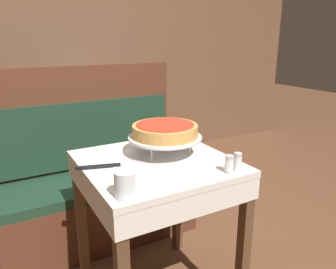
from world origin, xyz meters
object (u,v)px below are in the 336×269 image
deep_dish_pizza (165,130)px  pepper_shaker (238,162)px  dining_table_front (156,180)px  water_glass_near (125,184)px  pizza_server (115,165)px  dining_table_rear (86,112)px  salt_shaker (229,164)px  condiment_caddy (79,96)px  booth_bench (87,193)px  pizza_pan_stand (165,138)px

deep_dish_pizza → pepper_shaker: (0.18, -0.33, -0.09)m
dining_table_front → water_glass_near: (-0.27, -0.27, 0.15)m
dining_table_front → pizza_server: size_ratio=2.50×
dining_table_rear → deep_dish_pizza: (-0.06, -1.64, 0.24)m
dining_table_front → salt_shaker: salt_shaker is taller
dining_table_front → deep_dish_pizza: 0.25m
dining_table_front → pizza_server: bearing=174.5°
salt_shaker → condiment_caddy: (-0.14, 1.92, 0.01)m
booth_bench → pepper_shaker: booth_bench is taller
pizza_server → salt_shaker: salt_shaker is taller
condiment_caddy → dining_table_front: bearing=-92.3°
booth_bench → dining_table_front: bearing=-77.3°
dining_table_front → condiment_caddy: 1.64m
water_glass_near → condiment_caddy: (0.33, 1.91, 0.00)m
dining_table_rear → condiment_caddy: (-0.07, -0.06, 0.16)m
booth_bench → salt_shaker: size_ratio=18.60×
booth_bench → pizza_pan_stand: 0.89m
dining_table_front → booth_bench: 0.82m
water_glass_near → pizza_server: bearing=77.4°
dining_table_rear → water_glass_near: 2.01m
salt_shaker → condiment_caddy: size_ratio=0.46×
deep_dish_pizza → salt_shaker: 0.37m
dining_table_rear → salt_shaker: bearing=-87.8°
dining_table_rear → pizza_server: 1.71m
pizza_pan_stand → condiment_caddy: size_ratio=2.20×
condiment_caddy → deep_dish_pizza: bearing=-89.7°
pizza_pan_stand → booth_bench: bearing=109.4°
booth_bench → pepper_shaker: size_ratio=17.89×
deep_dish_pizza → salt_shaker: deep_dish_pizza is taller
water_glass_near → dining_table_rear: bearing=78.5°
pizza_pan_stand → pepper_shaker: size_ratio=4.63×
water_glass_near → condiment_caddy: size_ratio=0.59×
pizza_server → pepper_shaker: bearing=-33.5°
pepper_shaker → condiment_caddy: condiment_caddy is taller
booth_bench → deep_dish_pizza: (0.24, -0.67, 0.57)m
dining_table_front → dining_table_rear: bearing=85.5°
deep_dish_pizza → water_glass_near: 0.47m
pizza_pan_stand → water_glass_near: size_ratio=3.75×
pizza_server → pizza_pan_stand: bearing=5.9°
deep_dish_pizza → water_glass_near: deep_dish_pizza is taller
dining_table_front → dining_table_rear: (0.13, 1.69, -0.01)m
dining_table_front → pizza_server: 0.23m
dining_table_front → pizza_server: pizza_server is taller
dining_table_rear → pepper_shaker: size_ratio=10.07×
salt_shaker → dining_table_rear: bearing=92.2°
dining_table_rear → booth_bench: bearing=-106.9°
dining_table_front → deep_dish_pizza: size_ratio=2.44×
deep_dish_pizza → water_glass_near: size_ratio=3.32×
pizza_server → salt_shaker: (0.41, -0.30, 0.03)m
pizza_pan_stand → water_glass_near: bearing=-136.7°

